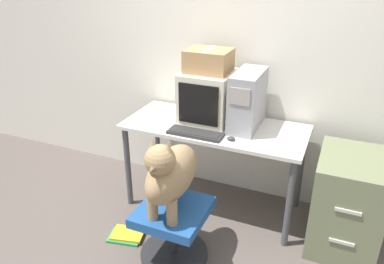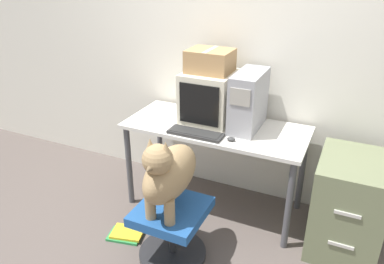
% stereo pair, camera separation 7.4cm
% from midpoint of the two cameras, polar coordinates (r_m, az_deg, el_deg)
% --- Properties ---
extents(ground_plane, '(12.00, 12.00, 0.00)m').
position_cam_midpoint_polar(ground_plane, '(3.20, 0.41, -14.04)').
color(ground_plane, '#564C47').
extents(wall_back, '(8.00, 0.05, 2.60)m').
position_cam_midpoint_polar(wall_back, '(3.24, 5.47, 12.06)').
color(wall_back, silver).
rests_on(wall_back, ground_plane).
extents(desk, '(1.48, 0.64, 0.78)m').
position_cam_midpoint_polar(desk, '(3.09, 2.76, -0.62)').
color(desk, silver).
rests_on(desk, ground_plane).
extents(crt_monitor, '(0.40, 0.43, 0.41)m').
position_cam_midpoint_polar(crt_monitor, '(3.09, 1.74, 5.44)').
color(crt_monitor, beige).
rests_on(crt_monitor, desk).
extents(pc_tower, '(0.20, 0.46, 0.46)m').
position_cam_midpoint_polar(pc_tower, '(2.97, 7.74, 4.84)').
color(pc_tower, '#99999E').
rests_on(pc_tower, desk).
extents(keyboard, '(0.43, 0.15, 0.03)m').
position_cam_midpoint_polar(keyboard, '(2.88, -0.23, -0.19)').
color(keyboard, '#2D2D2D').
rests_on(keyboard, desk).
extents(computer_mouse, '(0.06, 0.05, 0.03)m').
position_cam_midpoint_polar(computer_mouse, '(2.81, 5.23, -1.02)').
color(computer_mouse, '#333333').
rests_on(computer_mouse, desk).
extents(office_chair, '(0.50, 0.50, 0.43)m').
position_cam_midpoint_polar(office_chair, '(2.78, -3.63, -14.44)').
color(office_chair, '#262628').
rests_on(office_chair, ground_plane).
extents(dog, '(0.26, 0.59, 0.59)m').
position_cam_midpoint_polar(dog, '(2.49, -4.20, -6.23)').
color(dog, '#9E7F56').
rests_on(dog, office_chair).
extents(filing_cabinet, '(0.48, 0.63, 0.74)m').
position_cam_midpoint_polar(filing_cabinet, '(3.04, 21.89, -9.90)').
color(filing_cabinet, '#6B7251').
rests_on(filing_cabinet, ground_plane).
extents(cardboard_box, '(0.34, 0.28, 0.18)m').
position_cam_midpoint_polar(cardboard_box, '(3.01, 1.85, 10.80)').
color(cardboard_box, '#A87F51').
rests_on(cardboard_box, crt_monitor).
extents(book_stack_floor, '(0.30, 0.25, 0.04)m').
position_cam_midpoint_polar(book_stack_floor, '(3.13, -10.62, -15.21)').
color(book_stack_floor, '#2D8C47').
rests_on(book_stack_floor, ground_plane).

